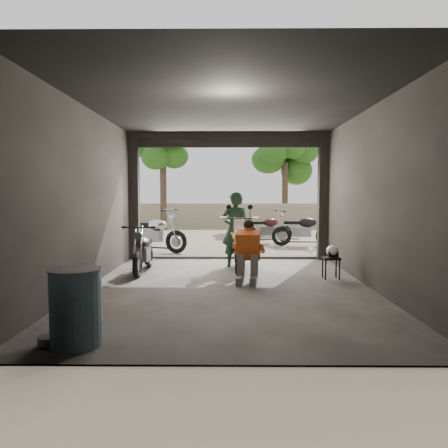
{
  "coord_description": "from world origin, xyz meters",
  "views": [
    {
      "loc": [
        -0.01,
        -7.63,
        1.68
      ],
      "look_at": [
        -0.09,
        0.6,
        1.11
      ],
      "focal_mm": 35.0,
      "sensor_mm": 36.0,
      "label": 1
    }
  ],
  "objects_px": {
    "mechanic": "(248,253)",
    "oil_drum": "(76,309)",
    "outside_bike_a": "(153,231)",
    "helmet": "(332,251)",
    "rider": "(235,230)",
    "stool": "(331,261)",
    "outside_bike_c": "(304,227)",
    "sign_post": "(356,197)",
    "outside_bike_b": "(267,227)",
    "left_bike": "(143,249)",
    "main_bike": "(240,243)"
  },
  "relations": [
    {
      "from": "oil_drum",
      "to": "left_bike",
      "type": "bearing_deg",
      "value": 91.63
    },
    {
      "from": "outside_bike_a",
      "to": "mechanic",
      "type": "relative_size",
      "value": 1.61
    },
    {
      "from": "outside_bike_a",
      "to": "stool",
      "type": "xyz_separation_m",
      "value": [
        4.15,
        -3.98,
        -0.25
      ]
    },
    {
      "from": "mechanic",
      "to": "oil_drum",
      "type": "xyz_separation_m",
      "value": [
        -2.03,
        -3.41,
        -0.14
      ]
    },
    {
      "from": "main_bike",
      "to": "stool",
      "type": "distance_m",
      "value": 2.04
    },
    {
      "from": "mechanic",
      "to": "oil_drum",
      "type": "relative_size",
      "value": 1.34
    },
    {
      "from": "outside_bike_a",
      "to": "stool",
      "type": "bearing_deg",
      "value": -112.53
    },
    {
      "from": "rider",
      "to": "outside_bike_c",
      "type": "bearing_deg",
      "value": -121.63
    },
    {
      "from": "rider",
      "to": "main_bike",
      "type": "bearing_deg",
      "value": 102.78
    },
    {
      "from": "main_bike",
      "to": "helmet",
      "type": "relative_size",
      "value": 7.15
    },
    {
      "from": "stool",
      "to": "sign_post",
      "type": "relative_size",
      "value": 0.19
    },
    {
      "from": "outside_bike_c",
      "to": "main_bike",
      "type": "bearing_deg",
      "value": 155.87
    },
    {
      "from": "outside_bike_c",
      "to": "stool",
      "type": "height_order",
      "value": "outside_bike_c"
    },
    {
      "from": "left_bike",
      "to": "outside_bike_b",
      "type": "distance_m",
      "value": 6.47
    },
    {
      "from": "left_bike",
      "to": "rider",
      "type": "height_order",
      "value": "rider"
    },
    {
      "from": "main_bike",
      "to": "outside_bike_a",
      "type": "height_order",
      "value": "outside_bike_a"
    },
    {
      "from": "main_bike",
      "to": "sign_post",
      "type": "distance_m",
      "value": 3.68
    },
    {
      "from": "rider",
      "to": "stool",
      "type": "relative_size",
      "value": 3.88
    },
    {
      "from": "main_bike",
      "to": "mechanic",
      "type": "bearing_deg",
      "value": -82.15
    },
    {
      "from": "outside_bike_c",
      "to": "rider",
      "type": "relative_size",
      "value": 1.02
    },
    {
      "from": "sign_post",
      "to": "mechanic",
      "type": "bearing_deg",
      "value": -152.89
    },
    {
      "from": "left_bike",
      "to": "sign_post",
      "type": "height_order",
      "value": "sign_post"
    },
    {
      "from": "outside_bike_c",
      "to": "outside_bike_b",
      "type": "bearing_deg",
      "value": 54.39
    },
    {
      "from": "left_bike",
      "to": "helmet",
      "type": "distance_m",
      "value": 3.88
    },
    {
      "from": "oil_drum",
      "to": "rider",
      "type": "bearing_deg",
      "value": 70.71
    },
    {
      "from": "outside_bike_a",
      "to": "sign_post",
      "type": "xyz_separation_m",
      "value": [
        5.45,
        -1.11,
        0.96
      ]
    },
    {
      "from": "outside_bike_a",
      "to": "helmet",
      "type": "relative_size",
      "value": 7.29
    },
    {
      "from": "left_bike",
      "to": "outside_bike_b",
      "type": "relative_size",
      "value": 0.93
    },
    {
      "from": "outside_bike_a",
      "to": "sign_post",
      "type": "distance_m",
      "value": 5.65
    },
    {
      "from": "outside_bike_c",
      "to": "sign_post",
      "type": "bearing_deg",
      "value": -159.88
    },
    {
      "from": "left_bike",
      "to": "mechanic",
      "type": "relative_size",
      "value": 1.33
    },
    {
      "from": "outside_bike_a",
      "to": "mechanic",
      "type": "height_order",
      "value": "outside_bike_a"
    },
    {
      "from": "outside_bike_c",
      "to": "rider",
      "type": "height_order",
      "value": "rider"
    },
    {
      "from": "outside_bike_b",
      "to": "mechanic",
      "type": "distance_m",
      "value": 6.79
    },
    {
      "from": "left_bike",
      "to": "stool",
      "type": "bearing_deg",
      "value": -9.77
    },
    {
      "from": "outside_bike_b",
      "to": "outside_bike_c",
      "type": "height_order",
      "value": "outside_bike_c"
    },
    {
      "from": "left_bike",
      "to": "sign_post",
      "type": "bearing_deg",
      "value": 23.53
    },
    {
      "from": "outside_bike_b",
      "to": "sign_post",
      "type": "relative_size",
      "value": 0.7
    },
    {
      "from": "mechanic",
      "to": "helmet",
      "type": "bearing_deg",
      "value": 22.03
    },
    {
      "from": "mechanic",
      "to": "stool",
      "type": "distance_m",
      "value": 1.7
    },
    {
      "from": "outside_bike_a",
      "to": "oil_drum",
      "type": "bearing_deg",
      "value": -155.2
    },
    {
      "from": "mechanic",
      "to": "sign_post",
      "type": "xyz_separation_m",
      "value": [
        2.94,
        3.24,
        1.01
      ]
    },
    {
      "from": "sign_post",
      "to": "left_bike",
      "type": "bearing_deg",
      "value": -177.36
    },
    {
      "from": "mechanic",
      "to": "outside_bike_c",
      "type": "bearing_deg",
      "value": 78.49
    },
    {
      "from": "outside_bike_a",
      "to": "sign_post",
      "type": "height_order",
      "value": "sign_post"
    },
    {
      "from": "rider",
      "to": "helmet",
      "type": "height_order",
      "value": "rider"
    },
    {
      "from": "outside_bike_c",
      "to": "helmet",
      "type": "xyz_separation_m",
      "value": [
        -0.38,
        -5.46,
        -0.04
      ]
    },
    {
      "from": "main_bike",
      "to": "rider",
      "type": "bearing_deg",
      "value": 109.42
    },
    {
      "from": "outside_bike_b",
      "to": "rider",
      "type": "distance_m",
      "value": 5.07
    },
    {
      "from": "rider",
      "to": "stool",
      "type": "distance_m",
      "value": 2.38
    }
  ]
}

